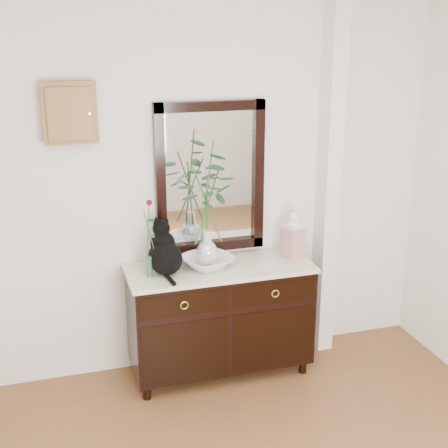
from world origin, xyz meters
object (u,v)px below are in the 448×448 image
object	(u,v)px
sideboard	(220,314)
lotus_bowl	(207,262)
cat	(165,247)
ginger_jar	(293,234)

from	to	relation	value
sideboard	lotus_bowl	distance (m)	0.43
cat	ginger_jar	distance (m)	0.96
sideboard	ginger_jar	xyz separation A→B (m)	(0.57, 0.03, 0.56)
sideboard	cat	bearing A→B (deg)	-179.89
lotus_bowl	ginger_jar	world-z (taller)	ginger_jar
lotus_bowl	ginger_jar	xyz separation A→B (m)	(0.66, 0.03, 0.14)
ginger_jar	lotus_bowl	bearing A→B (deg)	-177.69
cat	ginger_jar	xyz separation A→B (m)	(0.96, 0.03, -0.01)
sideboard	cat	world-z (taller)	cat
cat	sideboard	bearing A→B (deg)	-6.29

